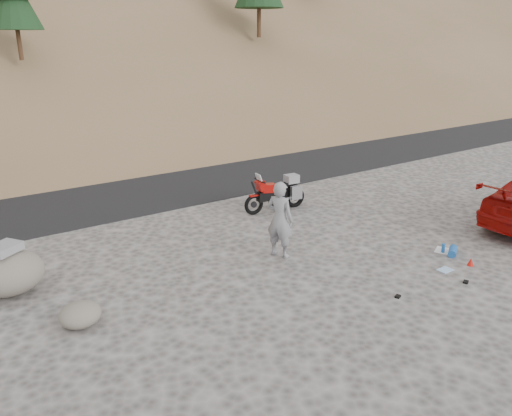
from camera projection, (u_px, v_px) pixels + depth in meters
The scene contains 13 objects.
ground at pixel (342, 257), 12.07m from camera, with size 140.00×140.00×0.00m, color #484442.
road at pixel (177, 176), 19.08m from camera, with size 120.00×7.00×0.05m, color black.
motorcycle at pixel (278, 193), 15.20m from camera, with size 2.13×0.71×1.26m.
man at pixel (279, 255), 12.18m from camera, with size 0.68×0.45×1.87m, color gray.
boulder at pixel (8, 272), 10.22m from camera, with size 1.77×1.65×1.11m.
small_rock at pixel (80, 315), 9.14m from camera, with size 0.88×0.81×0.46m.
gear_white_cloth at pixel (444, 251), 12.43m from camera, with size 0.43×0.38×0.01m, color white.
gear_blue_mat at pixel (453, 251), 12.19m from camera, with size 0.19×0.19×0.47m, color #1C59AA.
gear_bottle at pixel (443, 248), 12.29m from camera, with size 0.09×0.09×0.24m, color #1C59AA.
gear_funnel at pixel (471, 262), 11.61m from camera, with size 0.15×0.15×0.19m, color red.
gear_glove_a at pixel (466, 282), 10.81m from camera, with size 0.14×0.10×0.04m, color black.
gear_glove_b at pixel (398, 296), 10.21m from camera, with size 0.12×0.09×0.04m, color black.
gear_blue_cloth at pixel (445, 270), 11.40m from camera, with size 0.34×0.25×0.01m, color #9AC1EE.
Camera 1 is at (-7.98, -7.89, 5.05)m, focal length 35.00 mm.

